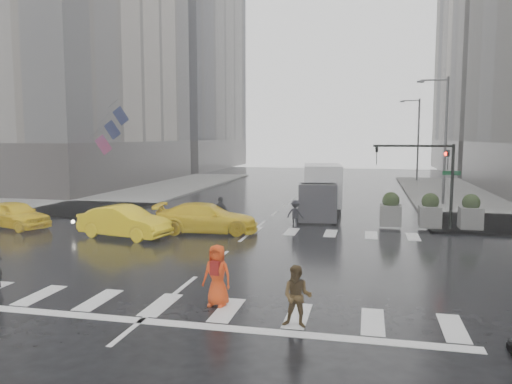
% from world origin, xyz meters
% --- Properties ---
extents(ground, '(120.00, 120.00, 0.00)m').
position_xyz_m(ground, '(0.00, 0.00, 0.00)').
color(ground, black).
rests_on(ground, ground).
extents(sidewalk_nw, '(35.00, 35.00, 0.15)m').
position_xyz_m(sidewalk_nw, '(-19.50, 17.50, 0.07)').
color(sidewalk_nw, slate).
rests_on(sidewalk_nw, ground).
extents(building_nw, '(26.05, 26.05, 38.00)m').
position_xyz_m(building_nw, '(-29.00, 27.00, 17.25)').
color(building_nw, '#A79E91').
rests_on(building_nw, ground).
extents(building_nw_far, '(26.05, 26.05, 44.00)m').
position_xyz_m(building_nw_far, '(-29.00, 56.00, 20.19)').
color(building_nw_far, '#625F5B').
rests_on(building_nw_far, ground).
extents(road_markings, '(18.00, 48.00, 0.01)m').
position_xyz_m(road_markings, '(0.00, 0.00, 0.01)').
color(road_markings, silver).
rests_on(road_markings, ground).
extents(traffic_signal_pole, '(4.45, 0.42, 4.50)m').
position_xyz_m(traffic_signal_pole, '(9.01, 8.01, 3.22)').
color(traffic_signal_pole, black).
rests_on(traffic_signal_pole, ground).
extents(street_lamp_near, '(2.15, 0.22, 9.00)m').
position_xyz_m(street_lamp_near, '(10.87, 18.00, 4.95)').
color(street_lamp_near, '#59595B').
rests_on(street_lamp_near, ground).
extents(street_lamp_far, '(2.15, 0.22, 9.00)m').
position_xyz_m(street_lamp_far, '(10.87, 38.00, 4.95)').
color(street_lamp_far, '#59595B').
rests_on(street_lamp_far, ground).
extents(planter_west, '(1.10, 1.10, 1.80)m').
position_xyz_m(planter_west, '(7.00, 8.20, 0.98)').
color(planter_west, slate).
rests_on(planter_west, ground).
extents(planter_mid, '(1.10, 1.10, 1.80)m').
position_xyz_m(planter_mid, '(9.00, 8.20, 0.98)').
color(planter_mid, slate).
rests_on(planter_mid, ground).
extents(planter_east, '(1.10, 1.10, 1.80)m').
position_xyz_m(planter_east, '(11.00, 8.20, 0.98)').
color(planter_east, slate).
rests_on(planter_east, ground).
extents(flag_cluster, '(2.87, 3.06, 4.69)m').
position_xyz_m(flag_cluster, '(-15.08, 18.50, 5.64)').
color(flag_cluster, '#59595B').
rests_on(flag_cluster, ground).
extents(pedestrian_brown, '(0.82, 0.66, 1.61)m').
position_xyz_m(pedestrian_brown, '(4.10, -6.80, 0.80)').
color(pedestrian_brown, '#49361A').
rests_on(pedestrian_brown, ground).
extents(pedestrian_orange, '(0.95, 0.70, 1.79)m').
position_xyz_m(pedestrian_orange, '(1.62, -5.68, 0.90)').
color(pedestrian_orange, '#E43F10').
rests_on(pedestrian_orange, ground).
extents(pedestrian_far_a, '(1.19, 0.96, 1.76)m').
position_xyz_m(pedestrian_far_a, '(-1.69, 5.68, 0.88)').
color(pedestrian_far_a, black).
rests_on(pedestrian_far_a, ground).
extents(pedestrian_far_b, '(1.05, 0.74, 1.48)m').
position_xyz_m(pedestrian_far_b, '(2.00, 7.28, 0.74)').
color(pedestrian_far_b, black).
rests_on(pedestrian_far_b, ground).
extents(taxi_front, '(4.62, 2.96, 1.46)m').
position_xyz_m(taxi_front, '(-12.56, 3.75, 0.73)').
color(taxi_front, yellow).
rests_on(taxi_front, ground).
extents(taxi_mid, '(4.90, 2.57, 1.53)m').
position_xyz_m(taxi_mid, '(-5.69, 2.77, 0.77)').
color(taxi_mid, yellow).
rests_on(taxi_mid, ground).
extents(taxi_rear, '(4.86, 2.75, 1.51)m').
position_xyz_m(taxi_rear, '(-2.17, 4.79, 0.76)').
color(taxi_rear, yellow).
rests_on(taxi_rear, ground).
extents(box_truck, '(2.23, 5.93, 3.15)m').
position_xyz_m(box_truck, '(3.00, 11.26, 1.68)').
color(box_truck, silver).
rests_on(box_truck, ground).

